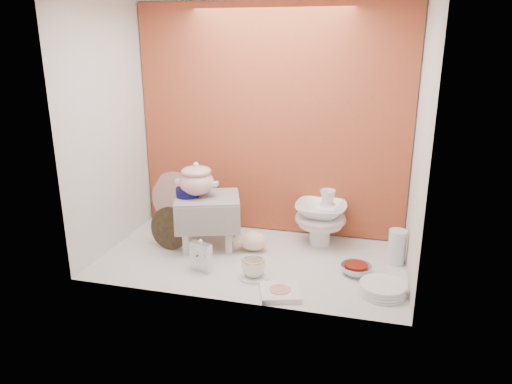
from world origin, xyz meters
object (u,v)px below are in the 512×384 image
gold_rim_teacup (254,267)px  dinner_plate_stack (383,289)px  step_stool (208,221)px  crystal_bowl (356,270)px  mantel_clock (201,255)px  porcelain_tower (321,217)px  floral_platter (174,198)px  blue_white_vase (197,213)px  soup_tureen (197,179)px  plush_pig (253,241)px

gold_rim_teacup → dinner_plate_stack: gold_rim_teacup is taller
step_stool → crystal_bowl: (0.94, -0.16, -0.14)m
step_stool → mantel_clock: size_ratio=2.07×
mantel_clock → porcelain_tower: porcelain_tower is taller
floral_platter → blue_white_vase: floral_platter is taller
step_stool → gold_rim_teacup: (0.39, -0.34, -0.10)m
soup_tureen → plush_pig: (0.36, 0.01, -0.38)m
step_stool → gold_rim_teacup: 0.53m
step_stool → blue_white_vase: 0.31m
soup_tureen → step_stool: bearing=8.5°
step_stool → dinner_plate_stack: bearing=-37.0°
mantel_clock → crystal_bowl: (0.86, 0.18, -0.07)m
dinner_plate_stack → gold_rim_teacup: bearing=179.7°
dinner_plate_stack → porcelain_tower: 0.70m
dinner_plate_stack → step_stool: bearing=162.3°
gold_rim_teacup → blue_white_vase: bearing=133.3°
crystal_bowl → step_stool: bearing=170.6°
floral_platter → gold_rim_teacup: bearing=-41.0°
mantel_clock → crystal_bowl: 0.88m
floral_platter → porcelain_tower: (1.06, -0.11, -0.00)m
floral_platter → dinner_plate_stack: bearing=-24.6°
soup_tureen → crystal_bowl: 1.09m
gold_rim_teacup → dinner_plate_stack: (0.69, -0.00, -0.03)m
floral_platter → mantel_clock: 0.80m
crystal_bowl → mantel_clock: bearing=-168.4°
soup_tureen → porcelain_tower: soup_tureen is taller
plush_pig → dinner_plate_stack: 0.86m
crystal_bowl → blue_white_vase: bearing=159.8°
mantel_clock → dinner_plate_stack: (1.01, -0.01, -0.06)m
plush_pig → dinner_plate_stack: bearing=-27.2°
floral_platter → plush_pig: (0.66, -0.32, -0.12)m
floral_platter → gold_rim_teacup: 1.02m
soup_tureen → gold_rim_teacup: size_ratio=2.01×
floral_platter → mantel_clock: floral_platter is taller
mantel_clock → step_stool: bearing=120.6°
soup_tureen → mantel_clock: size_ratio=1.37×
soup_tureen → blue_white_vase: (-0.11, 0.26, -0.33)m
floral_platter → dinner_plate_stack: (1.45, -0.66, -0.16)m
blue_white_vase → dinner_plate_stack: size_ratio=0.92×
soup_tureen → porcelain_tower: size_ratio=0.70×
plush_pig → crystal_bowl: size_ratio=1.29×
floral_platter → plush_pig: floral_platter is taller
floral_platter → plush_pig: bearing=-25.4°
gold_rim_teacup → porcelain_tower: 0.64m
blue_white_vase → plush_pig: blue_white_vase is taller
step_stool → porcelain_tower: porcelain_tower is taller
soup_tureen → blue_white_vase: size_ratio=1.13×
soup_tureen → mantel_clock: soup_tureen is taller
mantel_clock → plush_pig: (0.22, 0.34, -0.03)m
mantel_clock → gold_rim_teacup: bearing=15.7°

